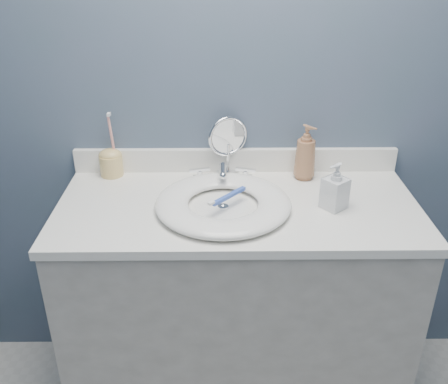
{
  "coord_description": "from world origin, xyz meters",
  "views": [
    {
      "loc": [
        -0.06,
        -0.5,
        1.69
      ],
      "look_at": [
        -0.05,
        0.94,
        0.94
      ],
      "focal_mm": 40.0,
      "sensor_mm": 36.0,
      "label": 1
    }
  ],
  "objects_px": {
    "soap_bottle_amber": "(306,152)",
    "soap_bottle_clear": "(335,186)",
    "toothbrush_holder": "(111,161)",
    "makeup_mirror": "(228,143)"
  },
  "relations": [
    {
      "from": "makeup_mirror",
      "to": "soap_bottle_amber",
      "type": "height_order",
      "value": "makeup_mirror"
    },
    {
      "from": "soap_bottle_amber",
      "to": "soap_bottle_clear",
      "type": "xyz_separation_m",
      "value": [
        0.06,
        -0.23,
        -0.02
      ]
    },
    {
      "from": "makeup_mirror",
      "to": "soap_bottle_clear",
      "type": "bearing_deg",
      "value": -59.62
    },
    {
      "from": "makeup_mirror",
      "to": "soap_bottle_amber",
      "type": "bearing_deg",
      "value": -29.92
    },
    {
      "from": "makeup_mirror",
      "to": "soap_bottle_clear",
      "type": "distance_m",
      "value": 0.44
    },
    {
      "from": "soap_bottle_amber",
      "to": "soap_bottle_clear",
      "type": "relative_size",
      "value": 1.3
    },
    {
      "from": "soap_bottle_amber",
      "to": "soap_bottle_clear",
      "type": "bearing_deg",
      "value": -115.91
    },
    {
      "from": "soap_bottle_clear",
      "to": "toothbrush_holder",
      "type": "xyz_separation_m",
      "value": [
        -0.78,
        0.26,
        -0.02
      ]
    },
    {
      "from": "makeup_mirror",
      "to": "toothbrush_holder",
      "type": "distance_m",
      "value": 0.44
    },
    {
      "from": "soap_bottle_clear",
      "to": "toothbrush_holder",
      "type": "height_order",
      "value": "toothbrush_holder"
    }
  ]
}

